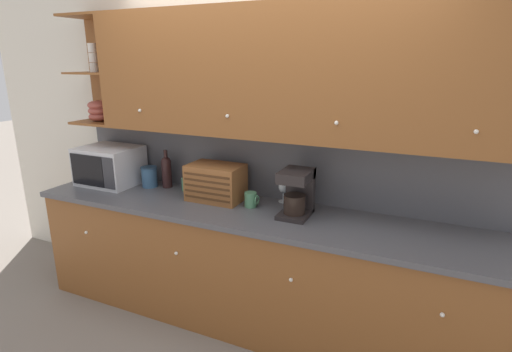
{
  "coord_description": "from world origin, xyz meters",
  "views": [
    {
      "loc": [
        1.15,
        -2.77,
        1.97
      ],
      "look_at": [
        0.0,
        -0.23,
        1.15
      ],
      "focal_mm": 28.0,
      "sensor_mm": 36.0,
      "label": 1
    }
  ],
  "objects": [
    {
      "name": "coffee_maker",
      "position": [
        0.33,
        -0.27,
        1.09
      ],
      "size": [
        0.2,
        0.27,
        0.33
      ],
      "color": "black",
      "rests_on": "counter_unit"
    },
    {
      "name": "wall_back",
      "position": [
        0.0,
        0.03,
        1.3
      ],
      "size": [
        5.88,
        0.06,
        2.6
      ],
      "color": "silver",
      "rests_on": "ground_plane"
    },
    {
      "name": "wine_glass",
      "position": [
        0.16,
        -0.07,
        1.04
      ],
      "size": [
        0.08,
        0.08,
        0.17
      ],
      "color": "silver",
      "rests_on": "counter_unit"
    },
    {
      "name": "storage_canister",
      "position": [
        -1.02,
        -0.18,
        1.01
      ],
      "size": [
        0.14,
        0.14,
        0.17
      ],
      "color": "#33567A",
      "rests_on": "counter_unit"
    },
    {
      "name": "mug",
      "position": [
        -0.67,
        -0.13,
        0.98
      ],
      "size": [
        0.1,
        0.09,
        0.11
      ],
      "color": "#4C845B",
      "rests_on": "counter_unit"
    },
    {
      "name": "mug_blue_second",
      "position": [
        -0.02,
        -0.26,
        0.98
      ],
      "size": [
        0.1,
        0.09,
        0.11
      ],
      "color": "#4C845B",
      "rests_on": "counter_unit"
    },
    {
      "name": "wine_bottle",
      "position": [
        -0.88,
        -0.13,
        1.07
      ],
      "size": [
        0.08,
        0.08,
        0.32
      ],
      "color": "black",
      "rests_on": "counter_unit"
    },
    {
      "name": "bread_box",
      "position": [
        -0.34,
        -0.23,
        1.06
      ],
      "size": [
        0.42,
        0.27,
        0.28
      ],
      "color": "brown",
      "rests_on": "counter_unit"
    },
    {
      "name": "backsplash_panel",
      "position": [
        0.0,
        -0.01,
        1.18
      ],
      "size": [
        3.48,
        0.01,
        0.51
      ],
      "color": "#4C4C51",
      "rests_on": "counter_unit"
    },
    {
      "name": "microwave",
      "position": [
        -1.39,
        -0.25,
        1.09
      ],
      "size": [
        0.49,
        0.41,
        0.33
      ],
      "color": "silver",
      "rests_on": "counter_unit"
    },
    {
      "name": "counter_unit",
      "position": [
        -0.0,
        -0.32,
        0.46
      ],
      "size": [
        3.5,
        0.68,
        0.92
      ],
      "color": "brown",
      "rests_on": "ground_plane"
    },
    {
      "name": "ground_plane",
      "position": [
        0.0,
        0.0,
        0.0
      ],
      "size": [
        24.0,
        24.0,
        0.0
      ],
      "primitive_type": "plane",
      "color": "slate"
    },
    {
      "name": "upper_cabinets",
      "position": [
        0.17,
        -0.16,
        1.88
      ],
      "size": [
        3.48,
        0.34,
        0.89
      ],
      "color": "brown",
      "rests_on": "backsplash_panel"
    }
  ]
}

